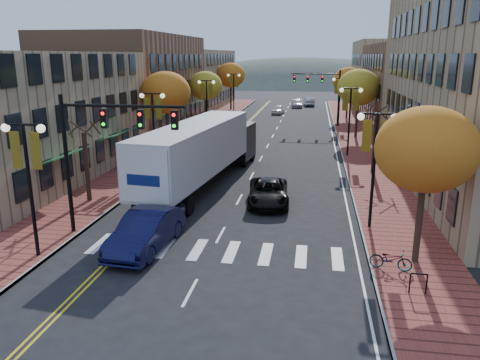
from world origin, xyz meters
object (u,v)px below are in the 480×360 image
at_px(semi_truck, 203,149).
at_px(navy_sedan, 146,231).
at_px(black_suv, 268,192).
at_px(bicycle, 391,259).

height_order(semi_truck, navy_sedan, semi_truck).
relative_size(semi_truck, black_suv, 3.54).
xyz_separation_m(semi_truck, bicycle, (10.69, -11.76, -2.04)).
height_order(semi_truck, bicycle, semi_truck).
distance_m(semi_truck, black_suv, 6.06).
relative_size(semi_truck, navy_sedan, 3.37).
bearing_deg(black_suv, navy_sedan, -127.62).
xyz_separation_m(semi_truck, navy_sedan, (-0.18, -10.98, -1.74)).
height_order(navy_sedan, bicycle, navy_sedan).
bearing_deg(navy_sedan, bicycle, 0.83).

